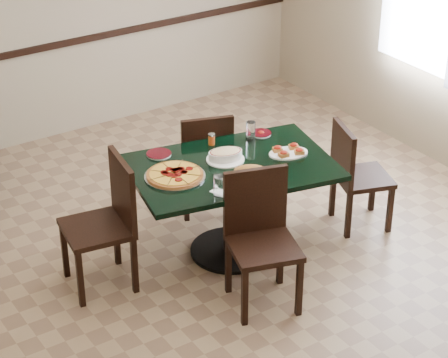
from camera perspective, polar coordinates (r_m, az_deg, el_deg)
floor at (r=6.54m, az=0.30°, el=-5.58°), size 5.50×5.50×0.00m
room_shell at (r=7.81m, az=-0.42°, el=10.00°), size 5.50×5.50×5.50m
main_table at (r=6.38m, az=0.49°, el=-0.51°), size 1.61×1.20×0.75m
chair_far at (r=6.94m, az=-1.27°, el=1.39°), size 0.53×0.53×0.89m
chair_near at (r=5.93m, az=2.36°, el=-3.40°), size 0.56×0.56×0.96m
chair_right at (r=6.84m, az=8.49°, el=0.51°), size 0.51×0.51×0.87m
chair_left at (r=6.12m, az=-7.55°, el=-2.41°), size 0.51×0.51×0.97m
pepperoni_pizza at (r=6.13m, az=-3.23°, el=0.27°), size 0.43×0.43×0.04m
lasagna_casserole at (r=6.33m, az=0.09°, el=1.60°), size 0.28×0.28×0.09m
bread_basket at (r=6.12m, az=1.69°, el=0.47°), size 0.27×0.23×0.09m
bruschetta_platter at (r=6.45m, az=4.23°, el=1.82°), size 0.34×0.28×0.05m
side_plate_near at (r=5.97m, az=0.81°, el=-0.66°), size 0.18×0.18×0.02m
side_plate_far_r at (r=6.74m, az=2.43°, el=3.01°), size 0.16×0.16×0.03m
side_plate_far_l at (r=6.44m, az=-4.27°, el=1.64°), size 0.19×0.19×0.02m
napkin_setting at (r=5.95m, az=0.06°, el=-0.78°), size 0.19×0.19×0.01m
water_glass_a at (r=6.62m, az=1.76°, el=3.14°), size 0.07×0.07×0.15m
water_glass_b at (r=5.87m, az=-0.36°, el=-0.46°), size 0.07×0.07×0.15m
pepper_shaker at (r=6.56m, az=-0.81°, el=2.62°), size 0.05×0.05×0.09m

